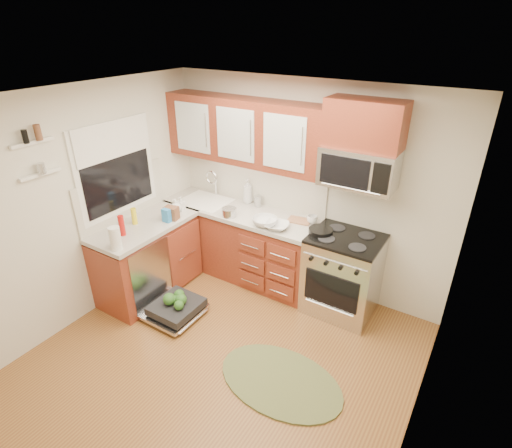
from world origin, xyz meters
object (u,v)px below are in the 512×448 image
Objects in this scene: skillet at (321,231)px; cup at (312,219)px; upper_cabinets at (244,131)px; sink at (206,210)px; bowl_a at (277,226)px; bowl_b at (265,222)px; paper_towel_roll at (115,238)px; range at (342,274)px; cutting_board at (299,221)px; microwave at (359,168)px; stock_pot at (229,212)px; rug at (280,381)px; dishwasher at (174,308)px.

cup is at bearing 133.47° from skillet.
upper_cabinets is at bearing -179.44° from cup.
sink is at bearing 178.37° from skillet.
bowl_a is 2.22× the size of cup.
cup reaches higher than bowl_a.
skillet is at bearing 14.37° from bowl_a.
bowl_a is 0.94× the size of bowl_b.
paper_towel_roll is (-1.65, -1.39, 0.08)m from skillet.
range is 3.54× the size of cutting_board.
range is at bearing -17.79° from cup.
microwave is 1.61m from stock_pot.
upper_cabinets is at bearing 132.85° from rug.
microwave is 3.04× the size of paper_towel_roll.
dishwasher is at bearing -123.25° from bowl_b.
bowl_b is at bearing 3.56° from stock_pot.
upper_cabinets is 11.62× the size of stock_pot.
bowl_a is at bearing -166.68° from range.
bowl_b is (0.48, 0.03, -0.01)m from stock_pot.
microwave reaches higher than sink.
upper_cabinets reaches higher than cup.
skillet reaches higher than range.
range reaches higher than sink.
bowl_b is at bearing -142.62° from cup.
upper_cabinets reaches higher than microwave.
range is at bearing 11.50° from skillet.
range is 1.50m from stock_pot.
upper_cabinets is at bearing 169.82° from skillet.
sink is at bearing -176.15° from microwave.
microwave is at bearing 0.00° from cutting_board.
cutting_board is 2.21× the size of cup.
rug is (-0.05, -1.31, -0.46)m from range.
cutting_board is at bearing 23.11° from stock_pot.
cup is at bearing 50.00° from bowl_a.
microwave is at bearing 39.07° from dishwasher.
bowl_b reaches higher than dishwasher.
microwave is 2.85× the size of skillet.
range is at bearing 36.27° from dishwasher.
dishwasher is 1.28m from stock_pot.
rug is at bearing -92.39° from range.
dishwasher is (-1.54, -1.13, -0.38)m from range.
microwave is 1.10m from bowl_a.
cutting_board is 0.99× the size of bowl_a.
upper_cabinets reaches higher than skillet.
skillet is at bearing 40.42° from dishwasher.
rug is 4.54× the size of cutting_board.
bowl_a is at bearing 121.97° from rug.
sink is at bearing -179.70° from range.
stock_pot is 1.45× the size of cup.
paper_towel_roll reaches higher than cup.
stock_pot is at bearing -20.65° from sink.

